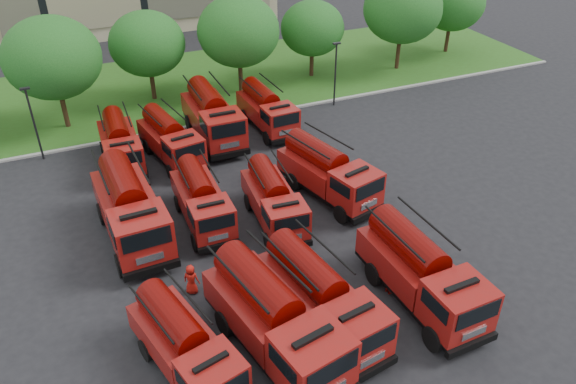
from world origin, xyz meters
The scene contains 27 objects.
ground centered at (0.00, 0.00, 0.00)m, with size 140.00×140.00×0.00m, color black.
lawn centered at (0.00, 26.00, 0.06)m, with size 70.00×16.00×0.12m, color #264E14.
curb centered at (0.00, 17.90, 0.07)m, with size 70.00×0.30×0.14m, color gray.
tree_2 centered at (-8.00, 21.50, 5.35)m, with size 6.72×6.72×8.22m.
tree_3 centered at (-1.00, 24.00, 4.68)m, with size 5.88×5.88×7.19m.
tree_4 centered at (6.00, 22.50, 5.22)m, with size 6.55×6.55×8.01m.
tree_5 centered at (13.00, 23.50, 4.35)m, with size 5.46×5.46×6.68m.
tree_6 centered at (21.00, 22.00, 5.49)m, with size 6.89×6.89×8.42m.
tree_7 centered at (28.00, 24.00, 4.82)m, with size 6.05×6.05×7.39m.
lamp_post_0 centered at (-10.00, 17.20, 2.90)m, with size 0.60×0.25×5.11m.
lamp_post_1 centered at (12.00, 17.20, 2.90)m, with size 0.60×0.25×5.11m.
fire_truck_0 centered at (-5.68, -3.88, 1.47)m, with size 3.67×6.75×2.92m.
fire_truck_1 centered at (-2.01, -4.24, 1.80)m, with size 4.16×8.22×3.57m.
fire_truck_2 centered at (0.35, -3.77, 1.67)m, with size 3.58×7.59×3.32m.
fire_truck_3 centered at (5.29, -4.15, 1.71)m, with size 2.96×7.56×3.40m.
fire_truck_4 centered at (-5.96, 6.12, 1.84)m, with size 3.21×8.13×3.65m.
fire_truck_5 centered at (-2.14, 5.94, 1.46)m, with size 2.46×6.44×2.91m.
fire_truck_6 centered at (1.52, 4.39, 1.45)m, with size 2.74×6.51×2.89m.
fire_truck_7 centered at (5.47, 5.56, 1.64)m, with size 4.10×7.54×3.26m.
fire_truck_8 centered at (-5.18, 14.38, 1.50)m, with size 2.60×6.64×2.99m.
fire_truck_9 centered at (-2.03, 13.70, 1.51)m, with size 3.35×6.86×2.99m.
fire_truck_10 centered at (1.42, 15.45, 1.78)m, with size 2.90×7.78×3.53m.
fire_truck_11 centered at (5.53, 15.48, 1.51)m, with size 2.70×6.72×3.01m.
firefighter_2 centered at (4.34, -3.21, 0.00)m, with size 0.89×0.50×1.51m, color #A4120C.
firefighter_3 centered at (5.03, -2.92, 0.00)m, with size 1.07×0.55×1.65m, color black.
firefighter_4 centered at (-4.27, 0.59, 0.00)m, with size 0.78×0.51×1.60m, color #A4120C.
firefighter_5 centered at (6.76, 3.27, 0.00)m, with size 1.61×0.69×1.73m, color #A4120C.
Camera 1 is at (-8.05, -19.56, 18.69)m, focal length 35.00 mm.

